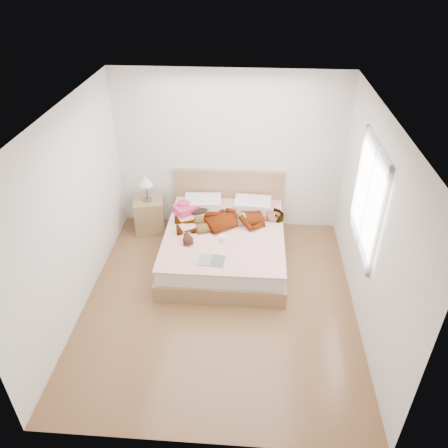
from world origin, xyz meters
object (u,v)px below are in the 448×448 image
Objects in this scene: coffee_mug at (223,239)px; magazine at (211,261)px; woman at (231,217)px; bed at (225,241)px; phone at (201,198)px; nightstand at (149,213)px; towel at (185,208)px; plush_toy at (188,239)px.

magazine is at bearing -105.38° from coffee_mug.
bed is at bearing -47.53° from woman.
phone is 0.05× the size of bed.
bed is 0.46m from coffee_mug.
nightstand is (-1.18, 1.44, -0.18)m from magazine.
woman is 0.81× the size of bed.
phone reaches higher than magazine.
phone reaches higher than towel.
bed is (0.42, -0.53, -0.43)m from phone.
nightstand is at bearing 154.35° from bed.
towel reaches higher than plush_toy.
nightstand is (-1.30, 0.98, -0.23)m from coffee_mug.
woman is 0.97m from magazine.
plush_toy is at bearing 133.96° from magazine.
bed reaches higher than plush_toy.
bed is 5.14× the size of magazine.
plush_toy reaches higher than magazine.
bed is at bearing 90.10° from coffee_mug.
woman is 3.77× the size of towel.
bed is 1.45m from nightstand.
woman reaches higher than magazine.
coffee_mug is at bearing 74.62° from magazine.
nightstand reaches higher than woman.
coffee_mug is at bearing 8.14° from plush_toy.
plush_toy is (-0.58, -0.55, -0.05)m from woman.
woman is 1.67× the size of nightstand.
plush_toy is (0.16, -0.85, -0.01)m from towel.
phone is 0.25× the size of magazine.
magazine is (0.29, -1.34, -0.18)m from phone.
plush_toy reaches higher than coffee_mug.
woman is 6.66× the size of plush_toy.
bed is 8.19× the size of plush_toy.
plush_toy is 1.35m from nightstand.
coffee_mug is (-0.08, -0.48, -0.06)m from woman.
woman is 0.79m from towel.
magazine is 1.59× the size of plush_toy.
bed is at bearing 40.75° from plush_toy.
bed is (-0.08, -0.13, -0.35)m from woman.
nightstand is (-1.38, 0.50, -0.29)m from woman.
bed is at bearing -25.65° from nightstand.
woman is 0.49m from coffee_mug.
nightstand is (-0.81, 1.05, -0.24)m from plush_toy.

